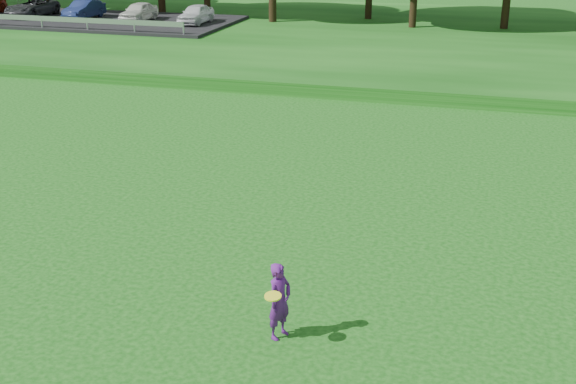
# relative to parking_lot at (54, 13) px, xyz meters

# --- Properties ---
(ground) EXTENTS (140.00, 140.00, 0.00)m
(ground) POSITION_rel_parking_lot_xyz_m (24.23, -32.82, -1.06)
(ground) COLOR #0F460D
(ground) RESTS_ON ground
(berm) EXTENTS (130.00, 30.00, 0.60)m
(berm) POSITION_rel_parking_lot_xyz_m (24.23, 1.18, -0.76)
(berm) COLOR #0F460D
(berm) RESTS_ON ground
(walking_path) EXTENTS (130.00, 1.60, 0.04)m
(walking_path) POSITION_rel_parking_lot_xyz_m (24.23, -12.82, -1.04)
(walking_path) COLOR gray
(walking_path) RESTS_ON ground
(parking_lot) EXTENTS (24.00, 9.00, 1.38)m
(parking_lot) POSITION_rel_parking_lot_xyz_m (0.00, 0.00, 0.00)
(parking_lot) COLOR black
(parking_lot) RESTS_ON berm
(woman) EXTENTS (0.55, 0.86, 1.50)m
(woman) POSITION_rel_parking_lot_xyz_m (25.46, -31.88, -0.30)
(woman) COLOR #5C1B7B
(woman) RESTS_ON ground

